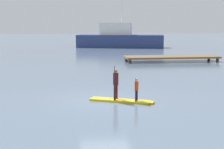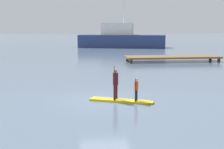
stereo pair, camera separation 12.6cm
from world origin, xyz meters
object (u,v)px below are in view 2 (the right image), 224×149
object	(u,v)px
paddleboard_near	(121,101)
fishing_boat_white_large	(121,39)
paddler_adult	(115,82)
paddler_child_solo	(136,88)

from	to	relation	value
paddleboard_near	fishing_boat_white_large	distance (m)	39.18
paddler_adult	paddler_child_solo	size ratio (longest dim) A/B	1.50
paddler_child_solo	fishing_boat_white_large	bearing A→B (deg)	82.48
fishing_boat_white_large	paddleboard_near	bearing A→B (deg)	-98.55
paddleboard_near	paddler_child_solo	xyz separation A→B (m)	(0.67, -0.32, 0.65)
paddler_adult	paddleboard_near	bearing A→B (deg)	-23.10
paddler_child_solo	fishing_boat_white_large	xyz separation A→B (m)	(5.15, 39.04, 0.68)
paddleboard_near	fishing_boat_white_large	size ratio (longest dim) A/B	0.21
paddler_child_solo	fishing_boat_white_large	world-z (taller)	fishing_boat_white_large
paddleboard_near	paddler_child_solo	bearing A→B (deg)	-25.51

